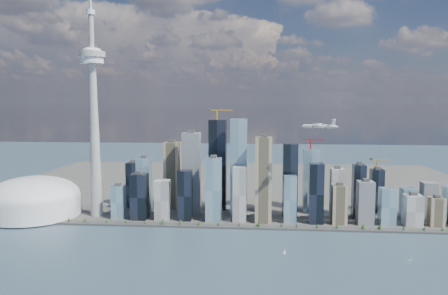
# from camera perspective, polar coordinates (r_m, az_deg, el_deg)

# --- Properties ---
(ground) EXTENTS (4000.00, 4000.00, 0.00)m
(ground) POSITION_cam_1_polar(r_m,az_deg,el_deg) (664.79, -0.94, -16.54)
(ground) COLOR #314657
(ground) RESTS_ON ground
(seawall) EXTENTS (1100.00, 22.00, 4.00)m
(seawall) POSITION_cam_1_polar(r_m,az_deg,el_deg) (899.20, 0.72, -10.30)
(seawall) COLOR #383838
(seawall) RESTS_ON ground
(land) EXTENTS (1400.00, 900.00, 3.00)m
(land) POSITION_cam_1_polar(r_m,az_deg,el_deg) (1336.25, 2.15, -4.88)
(land) COLOR #4C4C47
(land) RESTS_ON ground
(shoreline_trees) EXTENTS (960.53, 7.20, 8.80)m
(shoreline_trees) POSITION_cam_1_polar(r_m,az_deg,el_deg) (897.31, 0.72, -9.89)
(shoreline_trees) COLOR #3F2D1E
(shoreline_trees) RESTS_ON seawall
(skyscraper_cluster) EXTENTS (736.00, 142.00, 235.95)m
(skyscraper_cluster) POSITION_cam_1_polar(r_m,az_deg,el_deg) (964.65, 4.66, -4.87)
(skyscraper_cluster) COLOR black
(skyscraper_cluster) RESTS_ON land
(needle_tower) EXTENTS (56.00, 56.00, 550.50)m
(needle_tower) POSITION_cam_1_polar(r_m,az_deg,el_deg) (989.58, -16.65, 4.68)
(needle_tower) COLOR gray
(needle_tower) RESTS_ON land
(dome_stadium) EXTENTS (200.00, 200.00, 86.00)m
(dome_stadium) POSITION_cam_1_polar(r_m,az_deg,el_deg) (1062.44, -23.60, -6.17)
(dome_stadium) COLOR white
(dome_stadium) RESTS_ON land
(airplane) EXTENTS (69.04, 61.59, 17.08)m
(airplane) POSITION_cam_1_polar(r_m,az_deg,el_deg) (840.84, 12.36, 2.78)
(airplane) COLOR white
(airplane) RESTS_ON ground
(sailboat_west) EXTENTS (5.81, 3.40, 8.23)m
(sailboat_west) POSITION_cam_1_polar(r_m,az_deg,el_deg) (761.76, 7.90, -13.38)
(sailboat_west) COLOR silver
(sailboat_west) RESTS_ON ground
(sailboat_east) EXTENTS (7.51, 4.47, 10.68)m
(sailboat_east) POSITION_cam_1_polar(r_m,az_deg,el_deg) (782.65, 23.14, -13.23)
(sailboat_east) COLOR silver
(sailboat_east) RESTS_ON ground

